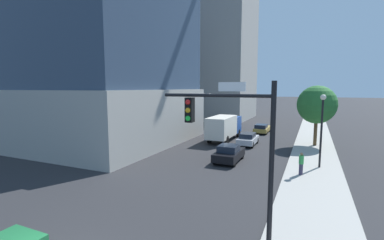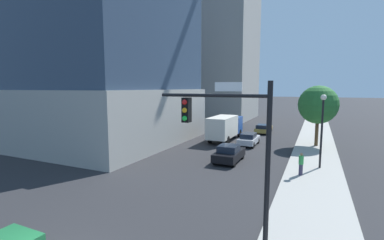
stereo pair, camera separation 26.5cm
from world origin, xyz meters
TOP-DOWN VIEW (x-y plane):
  - sidewalk at (8.51, 20.00)m, footprint 4.07×120.00m
  - construction_building at (-9.99, 49.47)m, footprint 24.98×16.19m
  - traffic_light_pole at (5.43, 4.76)m, footprint 4.69×0.48m
  - street_lamp at (8.91, 17.77)m, footprint 0.44×0.44m
  - street_tree at (8.59, 26.76)m, footprint 4.14×4.14m
  - car_black at (1.68, 16.94)m, footprint 1.92×4.08m
  - car_silver at (1.68, 24.50)m, footprint 1.76×4.07m
  - car_gold at (1.68, 33.67)m, footprint 1.82×4.54m
  - box_truck at (-1.63, 26.09)m, footprint 2.35×7.76m
  - pedestrian_green_shirt at (7.63, 15.16)m, footprint 0.34×0.34m

SIDE VIEW (x-z plane):
  - sidewalk at x=8.51m, z-range 0.00..0.15m
  - car_gold at x=1.68m, z-range -0.01..1.31m
  - car_silver at x=1.68m, z-range 0.01..1.42m
  - car_black at x=1.68m, z-range -0.01..1.49m
  - pedestrian_green_shirt at x=7.63m, z-range 0.16..1.81m
  - box_truck at x=-1.63m, z-range 0.22..3.26m
  - street_lamp at x=8.91m, z-range 1.05..6.85m
  - traffic_light_pole at x=5.43m, z-range 1.33..7.91m
  - street_tree at x=8.59m, z-range 1.35..7.91m
  - construction_building at x=-9.99m, z-range -2.37..39.65m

